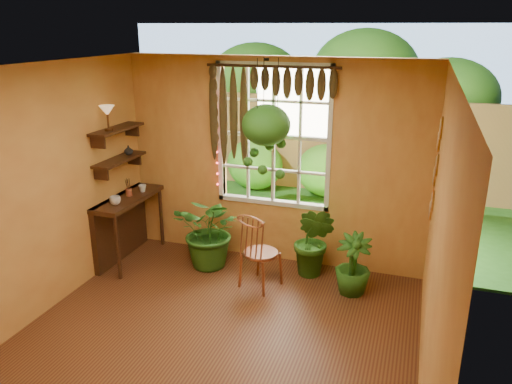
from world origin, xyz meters
TOP-DOWN VIEW (x-y plane):
  - floor at (0.00, 0.00)m, footprint 4.50×4.50m
  - ceiling at (0.00, 0.00)m, footprint 4.50×4.50m
  - wall_back at (0.00, 2.25)m, footprint 4.00×0.00m
  - wall_left at (-2.00, 0.00)m, footprint 0.00×4.50m
  - wall_right at (2.00, 0.00)m, footprint 0.00×4.50m
  - window at (0.00, 2.28)m, footprint 1.52×0.10m
  - valance_vine at (-0.08, 2.16)m, footprint 1.70×0.12m
  - string_lights at (-0.76, 2.19)m, footprint 0.03×0.03m
  - wall_plates at (1.98, 1.79)m, footprint 0.04×0.32m
  - counter_ledge at (-1.91, 1.60)m, footprint 0.40×1.20m
  - shelf_lower at (-1.88, 1.60)m, footprint 0.25×0.90m
  - shelf_upper at (-1.88, 1.60)m, footprint 0.25×0.90m
  - backyard at (0.24, 6.87)m, footprint 14.00×10.00m
  - windsor_chair at (0.09, 1.42)m, footprint 0.54×0.55m
  - potted_plant_left at (-0.67, 1.74)m, footprint 0.98×0.87m
  - potted_plant_mid at (0.66, 1.90)m, footprint 0.65×0.59m
  - potted_plant_right at (1.19, 1.63)m, footprint 0.45×0.45m
  - hanging_basket at (0.02, 1.89)m, footprint 0.59×0.59m
  - cup_a at (-1.78, 1.29)m, footprint 0.16×0.16m
  - cup_b at (-1.72, 1.84)m, footprint 0.11×0.11m
  - brush_jar at (-1.80, 1.63)m, footprint 0.08×0.08m
  - shelf_vase at (-1.87, 1.81)m, footprint 0.15×0.15m
  - tiffany_lamp at (-1.86, 1.41)m, footprint 0.19×0.19m

SIDE VIEW (x-z plane):
  - floor at x=0.00m, z-range 0.00..0.00m
  - windsor_chair at x=0.09m, z-range -0.24..0.89m
  - potted_plant_right at x=1.19m, z-range 0.00..0.75m
  - potted_plant_mid at x=0.66m, z-range 0.00..0.96m
  - potted_plant_left at x=-0.67m, z-range 0.00..1.01m
  - counter_ledge at x=-1.91m, z-range 0.10..1.00m
  - cup_b at x=-1.72m, z-range 0.90..1.00m
  - cup_a at x=-1.78m, z-range 0.90..1.01m
  - brush_jar at x=-1.80m, z-range 0.87..1.17m
  - backyard at x=0.24m, z-range -4.72..7.28m
  - wall_back at x=0.00m, z-range -0.65..3.35m
  - wall_left at x=-2.00m, z-range -0.90..3.60m
  - wall_right at x=2.00m, z-range -0.90..3.60m
  - shelf_lower at x=-1.88m, z-range 1.38..1.42m
  - shelf_vase at x=-1.87m, z-range 1.42..1.54m
  - wall_plates at x=1.98m, z-range 1.00..2.10m
  - window at x=0.00m, z-range 0.77..2.63m
  - string_lights at x=-0.76m, z-range 0.98..2.52m
  - shelf_upper at x=-1.88m, z-range 1.78..1.82m
  - hanging_basket at x=0.02m, z-range 1.13..2.57m
  - tiffany_lamp at x=-1.86m, z-range 1.89..2.20m
  - valance_vine at x=-0.08m, z-range 1.73..2.83m
  - ceiling at x=0.00m, z-range 2.70..2.70m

